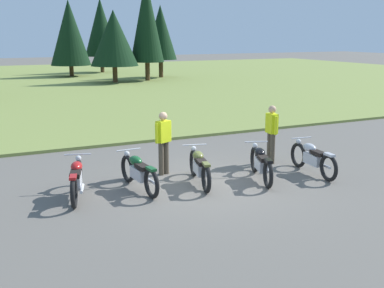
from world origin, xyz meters
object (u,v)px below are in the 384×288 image
(motorcycle_silver, at_px, (313,158))
(rider_checking_bike, at_px, (163,139))
(motorcycle_olive, at_px, (200,167))
(rider_near_row_end, at_px, (272,131))
(motorcycle_red, at_px, (77,179))
(motorcycle_british_green, at_px, (139,172))
(motorcycle_black, at_px, (261,163))

(motorcycle_silver, xyz_separation_m, rider_checking_bike, (-3.57, 1.68, 0.51))
(motorcycle_olive, xyz_separation_m, rider_near_row_end, (2.74, 0.88, 0.51))
(motorcycle_olive, bearing_deg, rider_near_row_end, 17.82)
(motorcycle_red, bearing_deg, motorcycle_olive, -6.09)
(motorcycle_british_green, xyz_separation_m, motorcycle_silver, (4.60, -0.74, 0.00))
(motorcycle_black, bearing_deg, motorcycle_red, 171.40)
(motorcycle_silver, distance_m, rider_checking_bike, 3.97)
(motorcycle_olive, xyz_separation_m, motorcycle_silver, (3.09, -0.52, 0.00))
(rider_checking_bike, bearing_deg, motorcycle_silver, -25.22)
(motorcycle_red, relative_size, rider_checking_bike, 1.22)
(motorcycle_british_green, bearing_deg, motorcycle_olive, -8.15)
(motorcycle_red, xyz_separation_m, motorcycle_black, (4.52, -0.68, 0.00))
(motorcycle_british_green, xyz_separation_m, motorcycle_black, (3.07, -0.58, 0.00))
(rider_checking_bike, bearing_deg, motorcycle_olive, -67.54)
(rider_near_row_end, bearing_deg, motorcycle_red, -174.35)
(motorcycle_red, distance_m, motorcycle_black, 4.57)
(motorcycle_red, relative_size, motorcycle_olive, 0.99)
(motorcycle_black, bearing_deg, motorcycle_silver, -5.82)
(motorcycle_silver, bearing_deg, rider_near_row_end, 104.11)
(motorcycle_british_green, bearing_deg, motorcycle_black, -10.77)
(motorcycle_silver, distance_m, rider_near_row_end, 1.53)
(motorcycle_silver, xyz_separation_m, rider_near_row_end, (-0.35, 1.40, 0.51))
(motorcycle_british_green, relative_size, motorcycle_silver, 1.00)
(motorcycle_black, xyz_separation_m, rider_near_row_end, (1.17, 1.25, 0.51))
(rider_checking_bike, bearing_deg, rider_near_row_end, -4.92)
(rider_near_row_end, bearing_deg, motorcycle_black, -133.24)
(motorcycle_olive, relative_size, rider_checking_bike, 1.23)
(motorcycle_olive, height_order, motorcycle_black, same)
(motorcycle_red, distance_m, motorcycle_silver, 6.10)
(motorcycle_british_green, distance_m, motorcycle_black, 3.13)
(motorcycle_silver, height_order, rider_near_row_end, rider_near_row_end)
(motorcycle_red, height_order, motorcycle_black, same)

